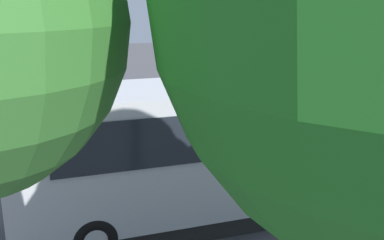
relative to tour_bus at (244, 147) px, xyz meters
name	(u,v)px	position (x,y,z in m)	size (l,w,h in m)	color
ground_plane	(239,147)	(-1.95, -4.59, -1.65)	(80.00, 80.00, 0.00)	#424247
tour_bus	(244,147)	(0.00, 0.00, 0.00)	(10.86, 2.68, 3.25)	#B7BABF
spectator_far_left	(262,132)	(-2.01, -3.01, -0.63)	(0.58, 0.36, 1.71)	#473823
spectator_left	(236,133)	(-1.14, -3.08, -0.61)	(0.58, 0.34, 1.74)	#473823
spectator_centre	(202,135)	(-0.04, -3.21, -0.61)	(0.58, 0.33, 1.75)	#473823
spectator_right	(178,140)	(0.79, -3.00, -0.62)	(0.58, 0.35, 1.73)	black
spectator_far_right	(147,139)	(1.70, -3.17, -0.56)	(0.58, 0.37, 1.81)	black
parked_motorcycle_silver	(136,170)	(2.24, -2.30, -1.16)	(2.05, 0.58, 0.99)	black
stunt_motorcycle	(165,118)	(0.06, -7.17, -1.03)	(2.05, 0.60, 1.23)	black
traffic_cone	(215,117)	(-2.25, -7.74, -1.34)	(0.34, 0.34, 0.63)	orange
bay_line_a	(303,125)	(-5.67, -6.41, -1.64)	(0.23, 4.37, 0.01)	white
bay_line_b	(249,131)	(-3.20, -6.41, -1.64)	(0.22, 4.02, 0.01)	white
bay_line_c	(190,136)	(-0.73, -6.41, -1.64)	(0.22, 3.97, 0.01)	white
bay_line_d	(127,142)	(1.74, -6.41, -1.64)	(0.21, 3.74, 0.01)	white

